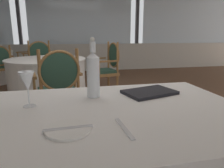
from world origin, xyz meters
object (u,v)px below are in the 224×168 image
at_px(water_bottle, 93,73).
at_px(dining_chair_0_0, 107,65).
at_px(wine_glass, 27,82).
at_px(dining_chair_1_1, 30,58).
at_px(dining_chair_0_3, 59,85).
at_px(side_plate, 68,129).
at_px(menu_book, 149,92).
at_px(dining_chair_0_1, 41,62).

distance_m(water_bottle, dining_chair_0_0, 2.50).
relative_size(water_bottle, dining_chair_0_0, 0.35).
xyz_separation_m(wine_glass, dining_chair_1_1, (-0.78, 4.68, -0.36)).
xyz_separation_m(water_bottle, dining_chair_1_1, (-1.13, 4.58, -0.37)).
distance_m(water_bottle, dining_chair_1_1, 4.73).
height_order(dining_chair_0_3, dining_chair_1_1, dining_chair_0_3).
height_order(side_plate, dining_chair_0_3, dining_chair_0_3).
relative_size(wine_glass, menu_book, 0.59).
bearing_deg(water_bottle, wine_glass, -163.77).
xyz_separation_m(side_plate, dining_chair_0_1, (-0.56, 3.65, -0.17)).
bearing_deg(water_bottle, dining_chair_0_0, 77.37).
distance_m(wine_glass, dining_chair_1_1, 4.76).
relative_size(wine_glass, dining_chair_0_1, 0.18).
bearing_deg(dining_chair_0_3, wine_glass, 164.01).
bearing_deg(dining_chair_0_1, menu_book, 6.04).
distance_m(wine_glass, menu_book, 0.72).
height_order(side_plate, menu_book, menu_book).
height_order(menu_book, dining_chair_0_3, dining_chair_0_3).
relative_size(menu_book, dining_chair_1_1, 0.35).
relative_size(water_bottle, menu_book, 1.12).
relative_size(dining_chair_0_1, dining_chair_0_3, 1.03).
bearing_deg(wine_glass, dining_chair_0_1, 96.18).
relative_size(wine_glass, dining_chair_0_3, 0.19).
xyz_separation_m(side_plate, menu_book, (0.51, 0.42, 0.01)).
bearing_deg(water_bottle, menu_book, -1.75).
bearing_deg(wine_glass, side_plate, -58.70).
bearing_deg(dining_chair_0_0, dining_chair_0_3, 44.98).
distance_m(dining_chair_0_1, dining_chair_1_1, 1.42).
bearing_deg(wine_glass, dining_chair_0_3, 86.19).
xyz_separation_m(side_plate, wine_glass, (-0.20, 0.33, 0.13)).
relative_size(side_plate, dining_chair_0_1, 0.18).
distance_m(menu_book, dining_chair_0_0, 2.44).
bearing_deg(dining_chair_0_3, menu_book, -164.39).
relative_size(water_bottle, dining_chair_0_1, 0.35).
height_order(water_bottle, dining_chair_1_1, water_bottle).
distance_m(side_plate, water_bottle, 0.47).
bearing_deg(dining_chair_0_1, dining_chair_1_1, -174.73).
height_order(side_plate, dining_chair_0_1, dining_chair_0_1).
bearing_deg(menu_book, dining_chair_1_1, 91.95).
relative_size(side_plate, wine_glass, 0.98).
bearing_deg(menu_book, dining_chair_0_0, 69.57).
relative_size(menu_book, dining_chair_0_1, 0.31).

